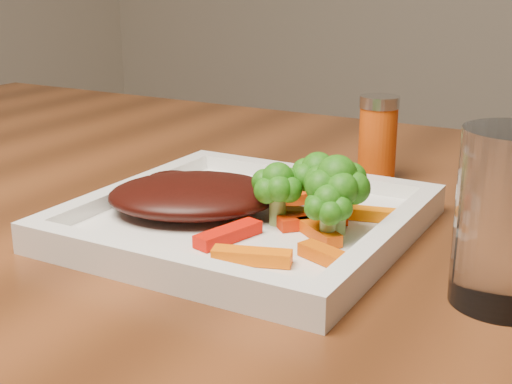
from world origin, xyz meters
The scene contains 16 objects.
plate centered at (-0.13, -0.08, 0.76)m, with size 0.27×0.27×0.01m, color white.
steak centered at (-0.18, -0.09, 0.78)m, with size 0.15×0.12×0.03m, color #350A08.
broccoli_0 centered at (-0.07, -0.05, 0.80)m, with size 0.05×0.05×0.07m, color #357513, non-canonical shape.
broccoli_1 centered at (-0.05, -0.08, 0.79)m, with size 0.06×0.06×0.06m, color #165D0F, non-canonical shape.
broccoli_2 centered at (-0.04, -0.10, 0.79)m, with size 0.04×0.04×0.06m, color #2B6611, non-canonical shape.
broccoli_3 centered at (-0.10, -0.08, 0.79)m, with size 0.05×0.05×0.06m, color #246310, non-canonical shape.
carrot_0 centered at (-0.07, -0.17, 0.77)m, with size 0.06×0.02×0.01m, color #FB6704.
carrot_1 centered at (-0.02, -0.14, 0.77)m, with size 0.05×0.01×0.01m, color #D04F03.
carrot_2 centered at (-0.11, -0.14, 0.77)m, with size 0.06×0.02×0.01m, color red.
carrot_3 centered at (-0.03, -0.03, 0.77)m, with size 0.05×0.01×0.01m, color orange.
carrot_4 centered at (-0.10, -0.02, 0.77)m, with size 0.06×0.02×0.01m, color #E93C03.
carrot_5 centered at (-0.05, -0.10, 0.77)m, with size 0.05×0.01×0.01m, color #CD4503.
carrot_6 centered at (-0.08, -0.06, 0.77)m, with size 0.05×0.01×0.01m, color #D46303.
spice_shaker centered at (-0.08, 0.11, 0.80)m, with size 0.04×0.04×0.09m, color #C2430A.
drinking_glass centered at (0.09, -0.12, 0.81)m, with size 0.07×0.07×0.12m, color white.
carrot_7 centered at (-0.07, -0.08, 0.77)m, with size 0.06×0.02×0.01m, color red.
Camera 1 is at (0.16, -0.58, 0.97)m, focal length 50.00 mm.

